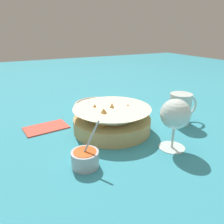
% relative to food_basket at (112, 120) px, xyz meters
% --- Properties ---
extents(ground_plane, '(4.00, 4.00, 0.00)m').
position_rel_food_basket_xyz_m(ground_plane, '(-0.01, 0.04, -0.04)').
color(ground_plane, teal).
extents(food_basket, '(0.27, 0.27, 0.10)m').
position_rel_food_basket_xyz_m(food_basket, '(0.00, 0.00, 0.00)').
color(food_basket, tan).
rests_on(food_basket, ground_plane).
extents(sauce_cup, '(0.08, 0.07, 0.12)m').
position_rel_food_basket_xyz_m(sauce_cup, '(-0.16, -0.16, -0.01)').
color(sauce_cup, '#B7B7BC').
rests_on(sauce_cup, ground_plane).
extents(wine_glass, '(0.09, 0.09, 0.15)m').
position_rel_food_basket_xyz_m(wine_glass, '(0.11, -0.19, 0.07)').
color(wine_glass, silver).
rests_on(wine_glass, ground_plane).
extents(beer_mug, '(0.12, 0.08, 0.11)m').
position_rel_food_basket_xyz_m(beer_mug, '(0.25, -0.06, 0.01)').
color(beer_mug, silver).
rests_on(beer_mug, ground_plane).
extents(side_plate, '(0.20, 0.20, 0.01)m').
position_rel_food_basket_xyz_m(side_plate, '(0.05, 0.27, -0.03)').
color(side_plate, silver).
rests_on(side_plate, ground_plane).
extents(napkin, '(0.16, 0.10, 0.01)m').
position_rel_food_basket_xyz_m(napkin, '(-0.20, 0.12, -0.03)').
color(napkin, '#DB4C3D').
rests_on(napkin, ground_plane).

